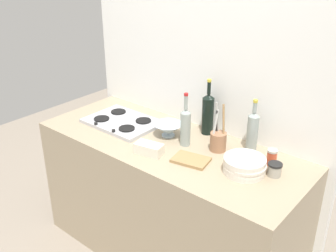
{
  "coord_description": "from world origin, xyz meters",
  "views": [
    {
      "loc": [
        1.43,
        -1.72,
        2.07
      ],
      "look_at": [
        0.0,
        0.0,
        1.02
      ],
      "focal_mm": 42.26,
      "sensor_mm": 36.0,
      "label": 1
    }
  ],
  "objects": [
    {
      "name": "utensil_crock",
      "position": [
        0.29,
        0.13,
        0.97
      ],
      "size": [
        0.1,
        0.1,
        0.31
      ],
      "color": "#996B4C",
      "rests_on": "counter_block"
    },
    {
      "name": "stovetop_hob",
      "position": [
        -0.44,
        0.02,
        0.91
      ],
      "size": [
        0.5,
        0.36,
        0.04
      ],
      "color": "#B2B2B7",
      "rests_on": "counter_block"
    },
    {
      "name": "wine_bottle_mid_right",
      "position": [
        0.45,
        0.25,
        1.03
      ],
      "size": [
        0.07,
        0.07,
        0.33
      ],
      "color": "gray",
      "rests_on": "counter_block"
    },
    {
      "name": "plate_stack",
      "position": [
        0.55,
        -0.0,
        0.94
      ],
      "size": [
        0.24,
        0.24,
        0.09
      ],
      "color": "silver",
      "rests_on": "counter_block"
    },
    {
      "name": "backsplash_panel",
      "position": [
        0.0,
        0.38,
        1.12
      ],
      "size": [
        1.9,
        0.06,
        2.24
      ],
      "primitive_type": "cube",
      "color": "white",
      "rests_on": "ground"
    },
    {
      "name": "counter_block",
      "position": [
        0.0,
        0.0,
        0.45
      ],
      "size": [
        1.8,
        0.7,
        0.9
      ],
      "primitive_type": "cube",
      "color": "tan",
      "rests_on": "ground"
    },
    {
      "name": "wine_bottle_mid_left",
      "position": [
        0.1,
        0.05,
        1.03
      ],
      "size": [
        0.06,
        0.06,
        0.35
      ],
      "color": "gray",
      "rests_on": "counter_block"
    },
    {
      "name": "ground_plane",
      "position": [
        0.0,
        0.0,
        0.0
      ],
      "size": [
        6.0,
        6.0,
        0.0
      ],
      "primitive_type": "plane",
      "color": "gray",
      "rests_on": "ground"
    },
    {
      "name": "cutting_board",
      "position": [
        0.25,
        -0.09,
        0.91
      ],
      "size": [
        0.23,
        0.18,
        0.02
      ],
      "primitive_type": "cube",
      "rotation": [
        0.0,
        0.0,
        0.2
      ],
      "color": "#9E7A4C",
      "rests_on": "counter_block"
    },
    {
      "name": "condiment_jar_front",
      "position": [
        0.69,
        0.08,
        0.94
      ],
      "size": [
        0.08,
        0.08,
        0.08
      ],
      "color": "#9E998C",
      "rests_on": "counter_block"
    },
    {
      "name": "wine_bottle_leftmost",
      "position": [
        0.11,
        0.28,
        1.05
      ],
      "size": [
        0.08,
        0.08,
        0.38
      ],
      "color": "black",
      "rests_on": "counter_block"
    },
    {
      "name": "condiment_jar_rear",
      "position": [
        0.63,
        0.17,
        0.95
      ],
      "size": [
        0.06,
        0.06,
        0.1
      ],
      "color": "#C64C2D",
      "rests_on": "counter_block"
    },
    {
      "name": "butter_dish",
      "position": [
        -0.0,
        -0.18,
        0.93
      ],
      "size": [
        0.18,
        0.12,
        0.07
      ],
      "primitive_type": "cube",
      "rotation": [
        0.0,
        0.0,
        0.2
      ],
      "color": "silver",
      "rests_on": "counter_block"
    },
    {
      "name": "mixing_bowl",
      "position": [
        -0.06,
        0.08,
        0.95
      ],
      "size": [
        0.19,
        0.19,
        0.09
      ],
      "color": "silver",
      "rests_on": "counter_block"
    }
  ]
}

